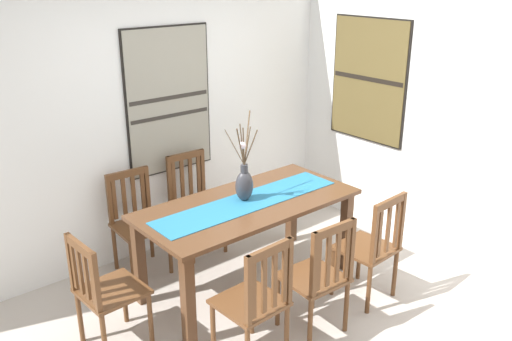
# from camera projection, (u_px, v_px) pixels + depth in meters

# --- Properties ---
(ground_plane) EXTENTS (6.40, 6.40, 0.03)m
(ground_plane) POSITION_uv_depth(u_px,v_px,m) (302.00, 326.00, 4.17)
(ground_plane) COLOR #B2A89E
(wall_back) EXTENTS (6.40, 0.12, 2.70)m
(wall_back) POSITION_uv_depth(u_px,v_px,m) (165.00, 107.00, 5.02)
(wall_back) COLOR white
(wall_back) RESTS_ON ground_plane
(wall_side) EXTENTS (0.12, 6.40, 2.70)m
(wall_side) POSITION_uv_depth(u_px,v_px,m) (457.00, 113.00, 4.81)
(wall_side) COLOR white
(wall_side) RESTS_ON ground_plane
(dining_table) EXTENTS (1.82, 0.85, 0.77)m
(dining_table) POSITION_uv_depth(u_px,v_px,m) (248.00, 215.00, 4.47)
(dining_table) COLOR #51331E
(dining_table) RESTS_ON ground_plane
(table_runner) EXTENTS (1.68, 0.36, 0.01)m
(table_runner) POSITION_uv_depth(u_px,v_px,m) (248.00, 202.00, 4.43)
(table_runner) COLOR #236B93
(table_runner) RESTS_ON dining_table
(centerpiece_vase) EXTENTS (0.30, 0.23, 0.71)m
(centerpiece_vase) POSITION_uv_depth(u_px,v_px,m) (244.00, 182.00, 4.40)
(centerpiece_vase) COLOR #333338
(centerpiece_vase) RESTS_ON dining_table
(chair_0) EXTENTS (0.44, 0.44, 0.93)m
(chair_0) POSITION_uv_depth(u_px,v_px,m) (319.00, 276.00, 3.92)
(chair_0) COLOR brown
(chair_0) RESTS_ON ground_plane
(chair_1) EXTENTS (0.44, 0.44, 0.93)m
(chair_1) POSITION_uv_depth(u_px,v_px,m) (372.00, 246.00, 4.34)
(chair_1) COLOR brown
(chair_1) RESTS_ON ground_plane
(chair_2) EXTENTS (0.44, 0.44, 0.90)m
(chair_2) POSITION_uv_depth(u_px,v_px,m) (137.00, 221.00, 4.78)
(chair_2) COLOR brown
(chair_2) RESTS_ON ground_plane
(chair_3) EXTENTS (0.44, 0.44, 0.94)m
(chair_3) POSITION_uv_depth(u_px,v_px,m) (194.00, 202.00, 5.14)
(chair_3) COLOR brown
(chair_3) RESTS_ON ground_plane
(chair_4) EXTENTS (0.44, 0.44, 0.94)m
(chair_4) POSITION_uv_depth(u_px,v_px,m) (256.00, 300.00, 3.62)
(chair_4) COLOR brown
(chair_4) RESTS_ON ground_plane
(chair_5) EXTENTS (0.44, 0.44, 0.88)m
(chair_5) POSITION_uv_depth(u_px,v_px,m) (104.00, 290.00, 3.77)
(chair_5) COLOR brown
(chair_5) RESTS_ON ground_plane
(painting_on_back_wall) EXTENTS (0.87, 0.05, 1.33)m
(painting_on_back_wall) POSITION_uv_depth(u_px,v_px,m) (169.00, 101.00, 4.95)
(painting_on_back_wall) COLOR black
(painting_on_side_wall) EXTENTS (0.05, 0.90, 1.22)m
(painting_on_side_wall) POSITION_uv_depth(u_px,v_px,m) (369.00, 80.00, 5.39)
(painting_on_side_wall) COLOR black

